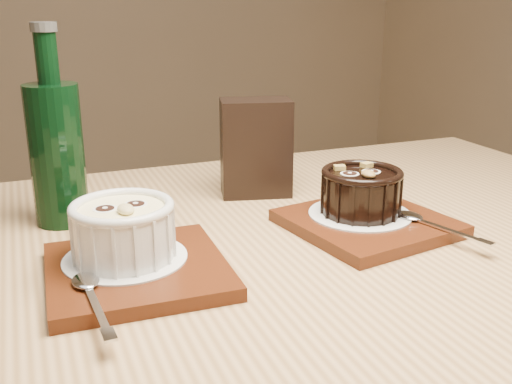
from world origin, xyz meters
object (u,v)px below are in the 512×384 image
at_px(tray_left, 137,271).
at_px(ramekin_dark, 361,189).
at_px(table, 259,322).
at_px(green_bottle, 56,149).
at_px(tray_right, 367,223).
at_px(condiment_stand, 256,148).
at_px(ramekin_white, 123,228).

height_order(tray_left, ramekin_dark, ramekin_dark).
height_order(table, ramekin_dark, ramekin_dark).
relative_size(tray_left, green_bottle, 0.72).
xyz_separation_m(tray_left, tray_right, (0.30, 0.01, 0.00)).
bearing_deg(tray_left, condiment_stand, 41.31).
relative_size(ramekin_dark, condiment_stand, 0.73).
relative_size(tray_right, ramekin_dark, 1.77).
bearing_deg(ramekin_white, ramekin_dark, -0.43).
height_order(table, tray_right, tray_right).
bearing_deg(ramekin_white, tray_right, -3.01).
height_order(condiment_stand, green_bottle, green_bottle).
relative_size(tray_right, condiment_stand, 1.29).
distance_m(ramekin_white, ramekin_dark, 0.30).
height_order(ramekin_white, tray_right, ramekin_white).
bearing_deg(ramekin_dark, tray_left, -169.02).
relative_size(ramekin_dark, green_bottle, 0.41).
height_order(ramekin_dark, green_bottle, green_bottle).
bearing_deg(ramekin_white, condiment_stand, 35.53).
bearing_deg(table, tray_right, 3.05).
relative_size(condiment_stand, green_bottle, 0.56).
relative_size(ramekin_white, condiment_stand, 0.77).
height_order(table, condiment_stand, condiment_stand).
height_order(tray_right, green_bottle, green_bottle).
distance_m(condiment_stand, green_bottle, 0.28).
bearing_deg(tray_left, ramekin_white, 113.66).
distance_m(table, tray_right, 0.18).
bearing_deg(tray_right, condiment_stand, 109.84).
xyz_separation_m(tray_right, ramekin_dark, (-0.00, 0.01, 0.04)).
distance_m(table, ramekin_white, 0.21).
relative_size(ramekin_white, ramekin_dark, 1.06).
relative_size(table, condiment_stand, 8.88).
distance_m(table, ramekin_dark, 0.21).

